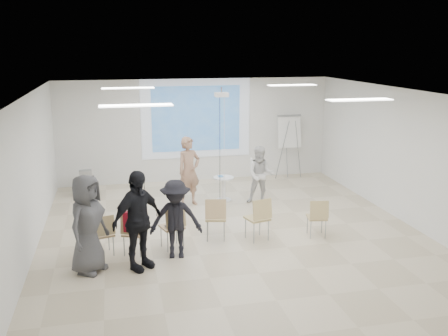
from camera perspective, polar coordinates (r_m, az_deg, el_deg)
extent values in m
cube|color=beige|center=(10.85, 0.94, -7.68)|extent=(8.00, 9.00, 0.10)
cube|color=white|center=(10.13, 1.01, 8.87)|extent=(8.00, 9.00, 0.10)
cube|color=silver|center=(14.75, -3.22, 4.35)|extent=(8.00, 0.10, 3.00)
cube|color=silver|center=(10.23, -21.65, -0.88)|extent=(0.10, 9.00, 3.00)
cube|color=silver|center=(11.98, 20.16, 1.29)|extent=(0.10, 9.00, 3.00)
cube|color=silver|center=(14.63, -3.19, 5.66)|extent=(3.20, 0.01, 2.30)
cube|color=#336DAE|center=(14.62, -3.18, 5.65)|extent=(2.60, 0.01, 1.90)
cylinder|color=silver|center=(12.98, -0.04, -3.67)|extent=(0.39, 0.39, 0.04)
cylinder|color=white|center=(12.90, -0.05, -2.45)|extent=(0.11, 0.11, 0.58)
cylinder|color=silver|center=(12.81, -0.05, -1.12)|extent=(0.53, 0.53, 0.04)
cube|color=white|center=(12.79, 0.17, -1.04)|extent=(0.20, 0.16, 0.01)
cube|color=#3F81BE|center=(12.84, -0.41, -0.94)|extent=(0.12, 0.18, 0.01)
imported|color=#A77D66|center=(12.43, -4.04, 0.14)|extent=(0.86, 0.75, 1.98)
imported|color=silver|center=(12.62, 4.24, -0.45)|extent=(0.93, 0.82, 1.64)
cube|color=white|center=(12.62, -3.43, 1.83)|extent=(0.08, 0.12, 0.04)
cube|color=white|center=(12.74, 3.16, 1.03)|extent=(0.07, 0.13, 0.04)
cube|color=tan|center=(9.90, -13.72, -7.37)|extent=(0.48, 0.48, 0.04)
cube|color=tan|center=(9.65, -13.50, -6.45)|extent=(0.39, 0.18, 0.37)
cylinder|color=#92939A|center=(9.80, -14.29, -8.96)|extent=(0.03, 0.03, 0.41)
cylinder|color=gray|center=(9.87, -12.51, -8.68)|extent=(0.03, 0.03, 0.41)
cylinder|color=gray|center=(10.08, -14.76, -8.33)|extent=(0.03, 0.03, 0.41)
cylinder|color=gray|center=(10.15, -13.03, -8.06)|extent=(0.03, 0.03, 0.41)
cube|color=tan|center=(9.82, -10.21, -7.33)|extent=(0.51, 0.51, 0.04)
cube|color=tan|center=(9.57, -10.63, -6.42)|extent=(0.39, 0.22, 0.37)
cylinder|color=gray|center=(9.81, -11.34, -8.75)|extent=(0.03, 0.03, 0.41)
cylinder|color=gray|center=(9.71, -9.57, -8.91)|extent=(0.03, 0.03, 0.41)
cylinder|color=gray|center=(10.08, -10.71, -8.08)|extent=(0.03, 0.03, 0.41)
cylinder|color=gray|center=(9.98, -8.98, -8.23)|extent=(0.03, 0.03, 0.41)
cube|color=tan|center=(9.97, -5.97, -6.71)|extent=(0.51, 0.51, 0.04)
cube|color=tan|center=(9.71, -5.54, -5.71)|extent=(0.42, 0.20, 0.39)
cylinder|color=gray|center=(9.85, -6.45, -8.40)|extent=(0.03, 0.03, 0.43)
cylinder|color=gray|center=(9.97, -4.66, -8.07)|extent=(0.03, 0.03, 0.43)
cylinder|color=gray|center=(10.13, -7.20, -7.76)|extent=(0.03, 0.03, 0.43)
cylinder|color=gray|center=(10.25, -5.45, -7.45)|extent=(0.03, 0.03, 0.43)
cube|color=tan|center=(10.38, -0.94, -5.70)|extent=(0.51, 0.51, 0.04)
cube|color=tan|center=(10.10, -0.96, -4.73)|extent=(0.44, 0.18, 0.41)
cylinder|color=gray|center=(10.30, -1.92, -7.25)|extent=(0.03, 0.03, 0.45)
cylinder|color=gray|center=(10.30, 0.02, -7.25)|extent=(0.03, 0.03, 0.45)
cylinder|color=gray|center=(10.62, -1.86, -6.58)|extent=(0.03, 0.03, 0.45)
cylinder|color=gray|center=(10.62, 0.01, -6.58)|extent=(0.03, 0.03, 0.45)
cube|color=tan|center=(10.36, 3.80, -5.76)|extent=(0.52, 0.52, 0.04)
cube|color=tan|center=(10.11, 4.42, -4.74)|extent=(0.44, 0.19, 0.41)
cylinder|color=gray|center=(10.22, 3.44, -7.44)|extent=(0.03, 0.03, 0.45)
cylinder|color=gray|center=(10.39, 5.10, -7.11)|extent=(0.03, 0.03, 0.45)
cylinder|color=gray|center=(10.50, 2.48, -6.83)|extent=(0.03, 0.03, 0.45)
cylinder|color=gray|center=(10.66, 4.11, -6.52)|extent=(0.03, 0.03, 0.45)
cube|color=tan|center=(10.70, 10.56, -5.56)|extent=(0.45, 0.45, 0.04)
cube|color=tan|center=(10.46, 10.85, -4.71)|extent=(0.39, 0.14, 0.37)
cylinder|color=#96989E|center=(10.60, 9.87, -6.95)|extent=(0.02, 0.02, 0.41)
cylinder|color=gray|center=(10.67, 11.53, -6.88)|extent=(0.02, 0.02, 0.41)
cylinder|color=gray|center=(10.88, 9.51, -6.37)|extent=(0.02, 0.02, 0.41)
cylinder|color=gray|center=(10.95, 11.12, -6.31)|extent=(0.02, 0.02, 0.41)
cube|color=#B01527|center=(9.51, -10.22, -6.11)|extent=(0.41, 0.24, 0.39)
imported|color=black|center=(9.97, -5.99, -6.49)|extent=(0.38, 0.32, 0.03)
imported|color=black|center=(8.97, -9.89, -5.13)|extent=(1.41, 1.31, 2.09)
imported|color=black|center=(9.41, -5.54, -5.25)|extent=(1.18, 0.75, 1.72)
imported|color=#515256|center=(9.06, -15.36, -5.56)|extent=(1.08, 1.17, 1.99)
cylinder|color=gray|center=(14.90, 6.68, 2.03)|extent=(0.34, 0.21, 1.77)
cylinder|color=gray|center=(15.08, 8.46, 2.12)|extent=(0.33, 0.22, 1.77)
cylinder|color=gray|center=(15.29, 7.14, 2.32)|extent=(0.03, 0.40, 1.77)
cube|color=silver|center=(15.00, 7.48, 4.23)|extent=(0.70, 0.21, 0.99)
cube|color=gray|center=(14.97, 7.48, 5.96)|extent=(0.72, 0.07, 0.07)
cube|color=black|center=(13.89, -15.47, -1.99)|extent=(0.49, 0.41, 0.46)
cube|color=#979A9F|center=(13.81, -15.55, -0.67)|extent=(0.35, 0.31, 0.20)
cylinder|color=black|center=(13.82, -16.13, -3.12)|extent=(0.06, 0.06, 0.06)
cylinder|color=black|center=(13.83, -14.61, -3.00)|extent=(0.06, 0.06, 0.06)
cylinder|color=black|center=(14.08, -16.19, -2.80)|extent=(0.06, 0.06, 0.06)
cylinder|color=black|center=(14.10, -14.70, -2.69)|extent=(0.06, 0.06, 0.06)
cube|color=white|center=(11.63, -0.28, 8.37)|extent=(0.30, 0.25, 0.10)
cylinder|color=gray|center=(11.62, -0.28, 8.91)|extent=(0.04, 0.04, 0.14)
cylinder|color=black|center=(11.76, -0.48, 1.35)|extent=(0.01, 0.01, 2.77)
cylinder|color=white|center=(11.76, 0.02, 1.36)|extent=(0.01, 0.01, 2.77)
cube|color=white|center=(11.85, -10.91, 8.96)|extent=(1.20, 0.30, 0.02)
cube|color=white|center=(12.63, 7.78, 9.37)|extent=(1.20, 0.30, 0.02)
cube|color=white|center=(8.37, -10.02, 7.05)|extent=(1.20, 0.30, 0.02)
cube|color=white|center=(9.44, 15.22, 7.54)|extent=(1.20, 0.30, 0.02)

